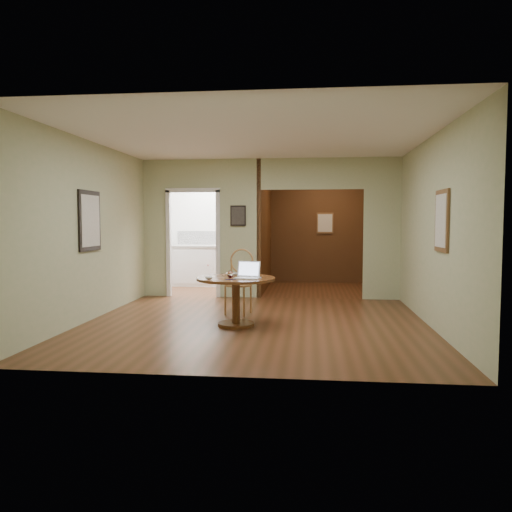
# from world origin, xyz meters

# --- Properties ---
(floor) EXTENTS (5.00, 5.00, 0.00)m
(floor) POSITION_xyz_m (0.00, 0.00, 0.00)
(floor) COLOR #492B14
(floor) RESTS_ON ground
(room_shell) EXTENTS (5.20, 7.50, 5.00)m
(room_shell) POSITION_xyz_m (-0.47, 3.10, 1.29)
(room_shell) COLOR white
(room_shell) RESTS_ON ground
(dining_table) EXTENTS (1.12, 1.12, 0.70)m
(dining_table) POSITION_xyz_m (-0.25, -0.17, 0.52)
(dining_table) COLOR brown
(dining_table) RESTS_ON ground
(chair) EXTENTS (0.53, 0.53, 1.05)m
(chair) POSITION_xyz_m (-0.33, 0.79, 0.58)
(chair) COLOR olive
(chair) RESTS_ON ground
(open_laptop) EXTENTS (0.38, 0.36, 0.23)m
(open_laptop) POSITION_xyz_m (-0.06, -0.26, 0.76)
(open_laptop) COLOR white
(open_laptop) RESTS_ON dining_table
(closed_laptop) EXTENTS (0.38, 0.28, 0.03)m
(closed_laptop) POSITION_xyz_m (-0.26, 0.12, 0.71)
(closed_laptop) COLOR silver
(closed_laptop) RESTS_ON dining_table
(mouse) EXTENTS (0.13, 0.10, 0.05)m
(mouse) POSITION_xyz_m (-0.58, -0.46, 0.72)
(mouse) COLOR white
(mouse) RESTS_ON dining_table
(wine_glass) EXTENTS (0.09, 0.09, 0.10)m
(wine_glass) POSITION_xyz_m (-0.32, -0.25, 0.75)
(wine_glass) COLOR white
(wine_glass) RESTS_ON dining_table
(pen) EXTENTS (0.15, 0.02, 0.01)m
(pen) POSITION_xyz_m (-0.28, -0.46, 0.70)
(pen) COLOR #0B1250
(pen) RESTS_ON dining_table
(kitchen_cabinet) EXTENTS (2.06, 0.60, 0.94)m
(kitchen_cabinet) POSITION_xyz_m (-1.35, 4.20, 0.47)
(kitchen_cabinet) COLOR white
(kitchen_cabinet) RESTS_ON ground
(grocery_bag) EXTENTS (0.42, 0.38, 0.34)m
(grocery_bag) POSITION_xyz_m (-0.80, 4.20, 1.11)
(grocery_bag) COLOR tan
(grocery_bag) RESTS_ON kitchen_cabinet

